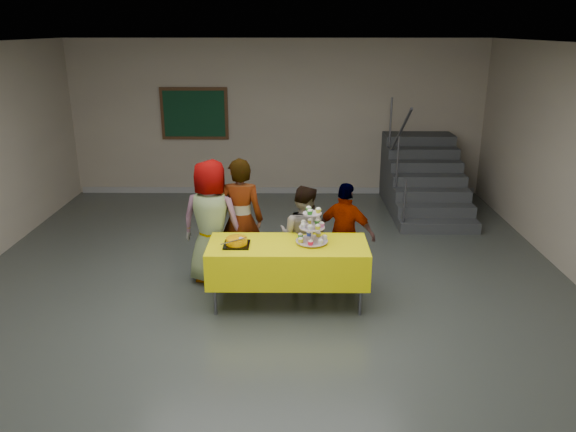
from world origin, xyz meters
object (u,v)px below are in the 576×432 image
Objects in this scene: bake_table at (288,261)px; schoolchild_d at (345,234)px; bear_cake at (237,241)px; schoolchild_a at (211,222)px; schoolchild_b at (241,220)px; noticeboard at (194,114)px; staircase at (422,181)px; schoolchild_c at (303,236)px; cupcake_stand at (312,230)px.

schoolchild_d is (0.73, 0.60, 0.12)m from bake_table.
bear_cake reaches higher than bake_table.
schoolchild_a is (-0.39, 0.69, -0.02)m from bear_cake.
noticeboard is (-1.23, 4.03, 0.78)m from schoolchild_b.
schoolchild_b reaches higher than bear_cake.
bake_table is 4.62m from staircase.
bear_cake is at bearing 92.83° from schoolchild_b.
bake_table is 1.40× the size of schoolchild_d.
bake_table is at bearing 63.92° from schoolchild_d.
schoolchild_a reaches higher than bear_cake.
schoolchild_c reaches higher than bake_table.
schoolchild_b is at bearing 142.54° from cupcake_stand.
cupcake_stand reaches higher than bake_table.
noticeboard is (-1.85, 4.75, 1.04)m from bake_table.
bake_table is 0.98m from schoolchild_b.
schoolchild_b is at bearing -133.81° from staircase.
schoolchild_c is (-0.09, 0.50, -0.27)m from cupcake_stand.
schoolchild_c is (0.81, -0.19, -0.15)m from schoolchild_b.
staircase reaches higher than bear_cake.
schoolchild_b is at bearing -72.99° from noticeboard.
schoolchild_a is 0.99× the size of schoolchild_b.
schoolchild_b is 4.44m from staircase.
bake_table is 1.41× the size of schoolchild_c.
bake_table is 0.48m from cupcake_stand.
schoolchild_d reaches higher than bear_cake.
cupcake_stand is at bearing 5.13° from bear_cake.
schoolchild_c is 0.99× the size of schoolchild_d.
bake_table is at bearing 131.82° from schoolchild_b.
bear_cake is 5.02m from noticeboard.
schoolchild_d is at bearing -169.72° from schoolchild_a.
cupcake_stand is 0.27× the size of schoolchild_b.
cupcake_stand is (0.28, 0.03, 0.38)m from bake_table.
staircase reaches higher than schoolchild_b.
schoolchild_a is 1.22× the size of schoolchild_c.
noticeboard reaches higher than cupcake_stand.
bear_cake is (-0.88, -0.08, -0.11)m from cupcake_stand.
schoolchild_a is at bearing -78.12° from noticeboard.
bake_table is 0.57m from schoolchild_c.
schoolchild_b reaches higher than cupcake_stand.
schoolchild_b is (-0.02, 0.77, -0.01)m from bear_cake.
bear_cake is at bearing -127.51° from staircase.
schoolchild_a is at bearing -136.33° from staircase.
schoolchild_d is (1.33, 0.64, -0.16)m from bear_cake.
noticeboard is at bearing -66.41° from schoolchild_a.
schoolchild_a is at bearing 147.07° from bake_table.
cupcake_stand is at bearing 76.33° from schoolchild_d.
bear_cake is 5.01m from staircase.
noticeboard reaches higher than bear_cake.
schoolchild_a is 0.68× the size of staircase.
staircase is (3.07, 3.20, -0.33)m from schoolchild_b.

